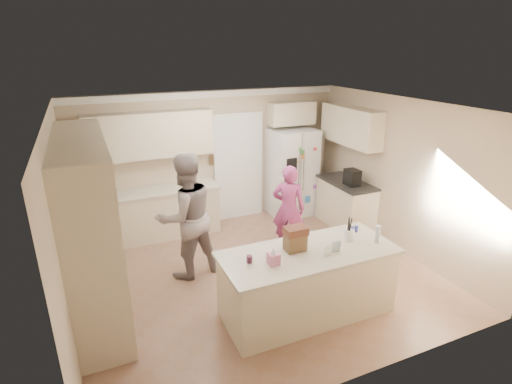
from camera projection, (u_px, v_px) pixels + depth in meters
name	position (u px, v px, depth m)	size (l,w,h in m)	color
floor	(259.00, 275.00, 6.25)	(5.20, 4.60, 0.02)	#8B6752
ceiling	(260.00, 106.00, 5.34)	(5.20, 4.60, 0.02)	white
wall_back	(211.00, 158.00, 7.78)	(5.20, 0.02, 2.60)	beige
wall_front	(358.00, 277.00, 3.81)	(5.20, 0.02, 2.60)	beige
wall_left	(62.00, 228.00, 4.81)	(0.02, 4.60, 2.60)	beige
wall_right	(399.00, 175.00, 6.78)	(0.02, 4.60, 2.60)	beige
crown_back	(209.00, 94.00, 7.31)	(5.20, 0.08, 0.12)	white
pantry_bank	(90.00, 227.00, 5.15)	(0.60, 2.60, 2.35)	beige
back_base_cab	(159.00, 214.00, 7.38)	(2.20, 0.60, 0.88)	beige
back_countertop	(156.00, 191.00, 7.21)	(2.24, 0.63, 0.04)	beige
back_upper_cab	(150.00, 135.00, 6.98)	(2.20, 0.35, 0.80)	beige
doorway_opening	(238.00, 168.00, 8.05)	(0.90, 0.06, 2.10)	black
doorway_casing	(239.00, 168.00, 8.02)	(1.02, 0.03, 2.22)	white
wall_frame_upper	(212.00, 146.00, 7.67)	(0.15, 0.02, 0.20)	brown
wall_frame_lower	(213.00, 160.00, 7.76)	(0.15, 0.02, 0.20)	brown
refrigerator	(292.00, 173.00, 8.24)	(0.90, 0.70, 1.80)	white
fridge_seam	(301.00, 178.00, 7.94)	(0.01, 0.02, 1.78)	gray
fridge_dispenser	(292.00, 167.00, 7.76)	(0.22, 0.03, 0.35)	black
fridge_handle_l	(299.00, 171.00, 7.85)	(0.02, 0.02, 0.85)	silver
fridge_handle_r	(304.00, 170.00, 7.89)	(0.02, 0.02, 0.85)	silver
over_fridge_cab	(291.00, 113.00, 7.96)	(0.95, 0.35, 0.45)	beige
right_base_cab	(345.00, 205.00, 7.82)	(0.60, 1.20, 0.88)	beige
right_countertop	(347.00, 183.00, 7.65)	(0.63, 1.24, 0.04)	#2D2B28
right_upper_cab	(351.00, 126.00, 7.51)	(0.35, 1.50, 0.70)	beige
coffee_maker	(352.00, 177.00, 7.41)	(0.22, 0.28, 0.30)	black
island_base	(307.00, 284.00, 5.22)	(2.20, 0.90, 0.88)	beige
island_top	(309.00, 253.00, 5.06)	(2.28, 0.96, 0.05)	beige
utensil_crock	(350.00, 235.00, 5.32)	(0.13, 0.13, 0.15)	white
tissue_box	(274.00, 259.00, 4.74)	(0.13, 0.13, 0.14)	pink
tissue_plume	(274.00, 251.00, 4.70)	(0.08, 0.08, 0.08)	white
dollhouse_body	(295.00, 242.00, 5.05)	(0.26, 0.18, 0.22)	brown
dollhouse_roof	(296.00, 231.00, 4.99)	(0.28, 0.20, 0.10)	#592D1E
jam_jar	(249.00, 259.00, 4.78)	(0.07, 0.07, 0.09)	#59263F
greeting_card_a	(328.00, 250.00, 4.91)	(0.12, 0.01, 0.16)	white
greeting_card_b	(336.00, 246.00, 5.01)	(0.12, 0.01, 0.16)	silver
water_bottle	(378.00, 234.00, 5.24)	(0.07, 0.07, 0.24)	silver
shaker_salt	(352.00, 230.00, 5.54)	(0.05, 0.05, 0.09)	#303393
shaker_pepper	(356.00, 229.00, 5.56)	(0.05, 0.05, 0.09)	#303393
teen_boy	(186.00, 217.00, 5.96)	(0.95, 0.74, 1.95)	gray
teen_girl	(288.00, 209.00, 6.78)	(0.56, 0.37, 1.53)	#AF417A
fridge_magnets	(301.00, 178.00, 7.93)	(0.76, 0.02, 1.44)	tan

